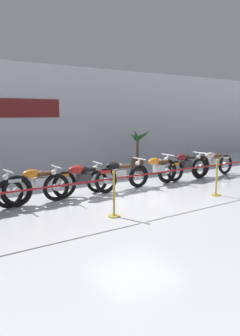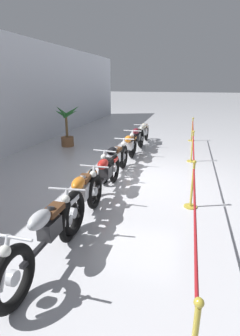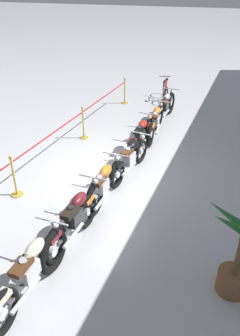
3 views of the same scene
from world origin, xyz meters
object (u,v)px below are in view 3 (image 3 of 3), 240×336
motorcycle_silver_0 (165,108)px  stanchion_mid_left (83,128)px  bicycle (165,91)px  stanchion_far_left (81,118)px  potted_palm_left_of_row (238,256)px  motorcycle_black_3 (130,158)px  motorcycle_orange_4 (103,187)px  stanchion_mid_right (15,182)px  motorcycle_orange_1 (155,122)px  motorcycle_red_2 (141,137)px  motorcycle_cream_6 (31,270)px  motorcycle_maroon_5 (76,219)px

motorcycle_silver_0 → stanchion_mid_left: 3.14m
bicycle → stanchion_mid_left: bearing=-16.5°
motorcycle_silver_0 → stanchion_far_left: (2.55, -2.01, 0.26)m
motorcycle_silver_0 → potted_palm_left_of_row: size_ratio=1.43×
motorcycle_black_3 → stanchion_mid_left: (-1.54, -2.14, -0.10)m
motorcycle_silver_0 → motorcycle_orange_4: 5.46m
potted_palm_left_of_row → stanchion_mid_left: 6.68m
motorcycle_black_3 → bicycle: 6.36m
motorcycle_silver_0 → stanchion_mid_right: size_ratio=2.32×
motorcycle_silver_0 → motorcycle_orange_4: (5.46, 0.04, -0.02)m
potted_palm_left_of_row → stanchion_mid_right: potted_palm_left_of_row is taller
motorcycle_orange_1 → stanchion_far_left: stanchion_far_left is taller
motorcycle_silver_0 → potted_palm_left_of_row: 7.47m
motorcycle_red_2 → motorcycle_orange_4: bearing=1.3°
motorcycle_orange_1 → stanchion_mid_left: stanchion_mid_left is taller
motorcycle_black_3 → motorcycle_cream_6: motorcycle_cream_6 is taller
bicycle → stanchion_mid_right: 8.37m
motorcycle_orange_1 → motorcycle_red_2: bearing=-3.9°
motorcycle_cream_6 → bicycle: 10.46m
motorcycle_orange_1 → motorcycle_black_3: size_ratio=1.12×
motorcycle_orange_1 → motorcycle_maroon_5: (5.29, -0.04, 0.01)m
stanchion_far_left → stanchion_mid_right: same height
potted_palm_left_of_row → stanchion_far_left: (-4.31, -4.97, -0.02)m
motorcycle_orange_4 → stanchion_mid_left: (-3.05, -2.05, -0.11)m
motorcycle_cream_6 → stanchion_mid_left: (-5.66, -1.99, -0.12)m
motorcycle_black_3 → motorcycle_orange_4: size_ratio=0.90×
motorcycle_orange_1 → stanchion_mid_right: size_ratio=2.19×
motorcycle_maroon_5 → stanchion_mid_right: size_ratio=2.34×
motorcycle_black_3 → motorcycle_cream_6: 4.13m
motorcycle_red_2 → stanchion_mid_left: bearing=-96.6°
motorcycle_cream_6 → potted_palm_left_of_row: bearing=112.3°
motorcycle_red_2 → stanchion_far_left: bearing=-92.8°
motorcycle_red_2 → potted_palm_left_of_row: bearing=35.2°
motorcycle_orange_4 → potted_palm_left_of_row: bearing=64.4°
motorcycle_black_3 → potted_palm_left_of_row: potted_palm_left_of_row is taller
motorcycle_maroon_5 → stanchion_mid_left: bearing=-154.5°
motorcycle_red_2 → potted_palm_left_of_row: (4.21, 2.98, 0.28)m
stanchion_mid_right → stanchion_mid_left: bearing=180.0°
motorcycle_orange_4 → stanchion_mid_right: (0.42, -2.05, -0.11)m
potted_palm_left_of_row → motorcycle_orange_1: bearing=-152.1°
stanchion_far_left → motorcycle_cream_6: bearing=19.8°
motorcycle_black_3 → potted_palm_left_of_row: (2.90, 2.82, 0.30)m
motorcycle_orange_4 → motorcycle_black_3: bearing=176.6°
motorcycle_black_3 → stanchion_mid_right: stanchion_mid_right is taller
stanchion_mid_right → motorcycle_cream_6: bearing=42.3°
stanchion_mid_left → bicycle: bearing=163.5°
stanchion_mid_left → motorcycle_orange_4: bearing=34.0°
motorcycle_red_2 → stanchion_mid_left: (-0.23, -1.99, -0.12)m
motorcycle_silver_0 → stanchion_far_left: size_ratio=0.23×
motorcycle_maroon_5 → bicycle: motorcycle_maroon_5 is taller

